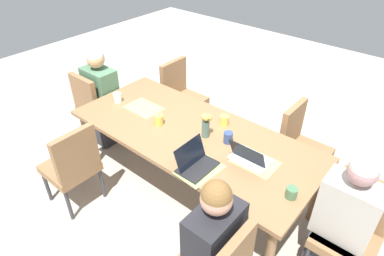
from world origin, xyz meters
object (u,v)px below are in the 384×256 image
Objects in this scene: person_far_left_near at (213,255)px; person_head_right_left_far at (103,102)px; laptop_far_left_near at (195,163)px; chair_near_right_mid at (181,93)px; coffee_mug_centre_left at (159,120)px; coffee_mug_near_left at (118,98)px; coffee_mug_centre_right at (224,120)px; coffee_mug_near_right at (292,193)px; coffee_mug_far_left at (228,138)px; chair_head_left_left_mid at (352,226)px; dining_table at (192,138)px; chair_head_right_left_far at (95,105)px; person_head_left_left_mid at (341,226)px; chair_far_right_far at (73,164)px; laptop_head_left_left_mid at (250,157)px; chair_near_right_near at (300,144)px; flower_vase at (206,124)px.

person_far_left_near and person_head_right_left_far have the same top height.
person_far_left_near is 3.73× the size of laptop_far_left_near.
chair_near_right_mid is 8.95× the size of coffee_mug_centre_left.
coffee_mug_centre_right is (-1.11, -0.38, -0.00)m from coffee_mug_near_left.
coffee_mug_far_left reaches higher than coffee_mug_near_right.
chair_head_left_left_mid is at bearing -178.38° from person_head_right_left_far.
coffee_mug_near_right reaches higher than dining_table.
coffee_mug_centre_left is at bearing -2.31° from coffee_mug_near_right.
coffee_mug_centre_right reaches higher than coffee_mug_near_right.
dining_table is 0.35m from coffee_mug_centre_right.
dining_table is at bearing 3.99° from chair_head_left_left_mid.
dining_table is 2.64× the size of chair_near_right_mid.
chair_head_right_left_far and chair_near_right_mid have the same top height.
person_far_left_near and person_head_left_left_mid have the same top height.
laptop_head_left_left_mid is (-1.37, -0.83, 0.28)m from chair_far_right_far.
laptop_head_left_left_mid reaches higher than dining_table.
chair_head_right_left_far is 8.58× the size of coffee_mug_far_left.
person_head_right_left_far is (2.90, 0.08, 0.03)m from chair_head_left_left_mid.
chair_near_right_mid is 1.44m from coffee_mug_far_left.
chair_near_right_near is at bearing -118.89° from coffee_mug_far_left.
person_head_right_left_far is (1.41, -0.02, -0.15)m from dining_table.
coffee_mug_centre_right is (-1.02, 0.51, 0.29)m from chair_near_right_mid.
chair_far_right_far is at bearing 24.55° from laptop_far_left_near.
flower_vase is at bearing 15.21° from coffee_mug_far_left.
dining_table is 22.64× the size of coffee_mug_far_left.
laptop_far_left_near is (1.16, 0.46, 0.28)m from chair_head_left_left_mid.
coffee_mug_near_right is 0.77m from coffee_mug_far_left.
chair_near_right_mid reaches higher than coffee_mug_near_left.
coffee_mug_near_right is at bearing 177.69° from coffee_mug_centre_left.
coffee_mug_near_left is at bearing -11.97° from laptop_far_left_near.
person_head_left_left_mid reaches higher than coffee_mug_centre_right.
laptop_head_left_left_mid is at bearing 2.75° from person_head_left_left_mid.
coffee_mug_near_left is at bearing -73.56° from chair_far_right_far.
person_far_left_near is at bearing 122.86° from coffee_mug_centre_right.
chair_far_right_far is at bearing 40.75° from coffee_mug_far_left.
person_head_left_left_mid is 1.79m from coffee_mug_centre_left.
flower_vase is at bearing 142.29° from chair_near_right_mid.
chair_head_right_left_far is 2.37m from chair_near_right_near.
laptop_far_left_near is at bearing 70.71° from chair_near_right_near.
flower_vase reaches higher than coffee_mug_near_right.
chair_head_left_left_mid reaches higher than coffee_mug_far_left.
chair_head_left_left_mid reaches higher than dining_table.
chair_head_left_left_mid is 2.90m from person_head_right_left_far.
coffee_mug_near_left reaches higher than dining_table.
laptop_far_left_near is at bearing 21.46° from chair_head_left_left_mid.
chair_head_left_left_mid is at bearing -158.54° from laptop_far_left_near.
laptop_head_left_left_mid is 3.18× the size of coffee_mug_centre_left.
chair_near_right_near is 2.81× the size of laptop_head_left_left_mid.
coffee_mug_far_left is at bearing -164.37° from coffee_mug_centre_left.
chair_head_right_left_far is at bearing -2.26° from coffee_mug_centre_left.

